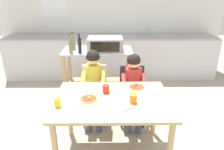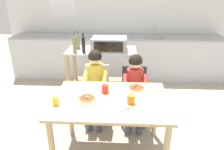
{
  "view_description": "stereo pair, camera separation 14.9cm",
  "coord_description": "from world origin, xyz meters",
  "px_view_note": "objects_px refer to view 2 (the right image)",
  "views": [
    {
      "loc": [
        -0.03,
        -2.0,
        1.84
      ],
      "look_at": [
        0.0,
        0.3,
        0.89
      ],
      "focal_mm": 34.16,
      "sensor_mm": 36.0,
      "label": 1
    },
    {
      "loc": [
        0.12,
        -1.99,
        1.84
      ],
      "look_at": [
        0.0,
        0.3,
        0.89
      ],
      "focal_mm": 34.16,
      "sensor_mm": 36.0,
      "label": 2
    }
  ],
  "objects_px": {
    "child_in_red_shirt": "(135,84)",
    "drinking_cup_orange": "(131,99)",
    "toaster_oven": "(109,44)",
    "dining_chair_right": "(134,91)",
    "dining_chair_left": "(97,89)",
    "child_in_yellow_shirt": "(95,80)",
    "kitchen_island_cart": "(102,67)",
    "bottle_slim_sauce": "(74,45)",
    "bottle_brown_beer": "(78,41)",
    "drinking_cup_red": "(105,89)",
    "drinking_cup_yellow": "(56,101)",
    "serving_spoon": "(125,110)",
    "pizza_plate_white": "(136,88)",
    "bottle_clear_vinegar": "(83,45)",
    "pizza_plate_cream": "(87,99)",
    "dining_table": "(111,107)"
  },
  "relations": [
    {
      "from": "bottle_slim_sauce",
      "to": "bottle_clear_vinegar",
      "type": "relative_size",
      "value": 0.97
    },
    {
      "from": "drinking_cup_yellow",
      "to": "serving_spoon",
      "type": "bearing_deg",
      "value": -6.14
    },
    {
      "from": "serving_spoon",
      "to": "dining_chair_right",
      "type": "bearing_deg",
      "value": 81.46
    },
    {
      "from": "bottle_clear_vinegar",
      "to": "dining_chair_right",
      "type": "height_order",
      "value": "bottle_clear_vinegar"
    },
    {
      "from": "drinking_cup_red",
      "to": "serving_spoon",
      "type": "distance_m",
      "value": 0.43
    },
    {
      "from": "child_in_red_shirt",
      "to": "serving_spoon",
      "type": "height_order",
      "value": "child_in_red_shirt"
    },
    {
      "from": "child_in_red_shirt",
      "to": "drinking_cup_orange",
      "type": "relative_size",
      "value": 11.29
    },
    {
      "from": "kitchen_island_cart",
      "to": "bottle_clear_vinegar",
      "type": "bearing_deg",
      "value": -144.87
    },
    {
      "from": "dining_chair_left",
      "to": "child_in_yellow_shirt",
      "type": "xyz_separation_m",
      "value": [
        0.0,
        -0.12,
        0.2
      ]
    },
    {
      "from": "dining_chair_right",
      "to": "serving_spoon",
      "type": "bearing_deg",
      "value": -98.54
    },
    {
      "from": "kitchen_island_cart",
      "to": "drinking_cup_orange",
      "type": "height_order",
      "value": "kitchen_island_cart"
    },
    {
      "from": "toaster_oven",
      "to": "dining_table",
      "type": "relative_size",
      "value": 0.44
    },
    {
      "from": "dining_chair_left",
      "to": "child_in_yellow_shirt",
      "type": "relative_size",
      "value": 0.76
    },
    {
      "from": "drinking_cup_orange",
      "to": "serving_spoon",
      "type": "height_order",
      "value": "drinking_cup_orange"
    },
    {
      "from": "dining_table",
      "to": "dining_chair_right",
      "type": "xyz_separation_m",
      "value": [
        0.29,
        0.7,
        -0.15
      ]
    },
    {
      "from": "bottle_slim_sauce",
      "to": "dining_chair_left",
      "type": "xyz_separation_m",
      "value": [
        0.36,
        -0.35,
        -0.56
      ]
    },
    {
      "from": "drinking_cup_orange",
      "to": "serving_spoon",
      "type": "xyz_separation_m",
      "value": [
        -0.06,
        -0.14,
        -0.04
      ]
    },
    {
      "from": "bottle_slim_sauce",
      "to": "pizza_plate_white",
      "type": "xyz_separation_m",
      "value": [
        0.89,
        -0.85,
        -0.29
      ]
    },
    {
      "from": "kitchen_island_cart",
      "to": "bottle_slim_sauce",
      "type": "height_order",
      "value": "bottle_slim_sauce"
    },
    {
      "from": "child_in_yellow_shirt",
      "to": "dining_chair_left",
      "type": "bearing_deg",
      "value": 90.0
    },
    {
      "from": "drinking_cup_yellow",
      "to": "serving_spoon",
      "type": "height_order",
      "value": "drinking_cup_yellow"
    },
    {
      "from": "toaster_oven",
      "to": "child_in_red_shirt",
      "type": "bearing_deg",
      "value": -61.05
    },
    {
      "from": "kitchen_island_cart",
      "to": "pizza_plate_cream",
      "type": "xyz_separation_m",
      "value": [
        -0.03,
        -1.32,
        0.14
      ]
    },
    {
      "from": "dining_chair_right",
      "to": "pizza_plate_white",
      "type": "distance_m",
      "value": 0.53
    },
    {
      "from": "bottle_clear_vinegar",
      "to": "serving_spoon",
      "type": "height_order",
      "value": "bottle_clear_vinegar"
    },
    {
      "from": "dining_chair_left",
      "to": "dining_chair_right",
      "type": "xyz_separation_m",
      "value": [
        0.53,
        -0.04,
        0.0
      ]
    },
    {
      "from": "pizza_plate_white",
      "to": "serving_spoon",
      "type": "height_order",
      "value": "pizza_plate_white"
    },
    {
      "from": "bottle_brown_beer",
      "to": "drinking_cup_yellow",
      "type": "relative_size",
      "value": 3.07
    },
    {
      "from": "bottle_clear_vinegar",
      "to": "serving_spoon",
      "type": "bearing_deg",
      "value": -64.95
    },
    {
      "from": "dining_table",
      "to": "pizza_plate_cream",
      "type": "bearing_deg",
      "value": -171.91
    },
    {
      "from": "pizza_plate_cream",
      "to": "serving_spoon",
      "type": "xyz_separation_m",
      "value": [
        0.4,
        -0.19,
        -0.01
      ]
    },
    {
      "from": "dining_chair_left",
      "to": "drinking_cup_orange",
      "type": "relative_size",
      "value": 8.97
    },
    {
      "from": "bottle_slim_sauce",
      "to": "child_in_red_shirt",
      "type": "xyz_separation_m",
      "value": [
        0.9,
        -0.52,
        -0.38
      ]
    },
    {
      "from": "bottle_slim_sauce",
      "to": "dining_chair_right",
      "type": "xyz_separation_m",
      "value": [
        0.9,
        -0.4,
        -0.56
      ]
    },
    {
      "from": "child_in_yellow_shirt",
      "to": "pizza_plate_cream",
      "type": "height_order",
      "value": "child_in_yellow_shirt"
    },
    {
      "from": "drinking_cup_yellow",
      "to": "child_in_yellow_shirt",
      "type": "bearing_deg",
      "value": 68.91
    },
    {
      "from": "dining_table",
      "to": "serving_spoon",
      "type": "height_order",
      "value": "serving_spoon"
    },
    {
      "from": "kitchen_island_cart",
      "to": "dining_chair_left",
      "type": "distance_m",
      "value": 0.56
    },
    {
      "from": "child_in_yellow_shirt",
      "to": "drinking_cup_red",
      "type": "relative_size",
      "value": 11.82
    },
    {
      "from": "serving_spoon",
      "to": "kitchen_island_cart",
      "type": "bearing_deg",
      "value": 103.73
    },
    {
      "from": "bottle_slim_sauce",
      "to": "child_in_yellow_shirt",
      "type": "distance_m",
      "value": 0.7
    },
    {
      "from": "pizza_plate_cream",
      "to": "kitchen_island_cart",
      "type": "bearing_deg",
      "value": 88.82
    },
    {
      "from": "dining_table",
      "to": "dining_chair_left",
      "type": "xyz_separation_m",
      "value": [
        -0.25,
        0.74,
        -0.15
      ]
    },
    {
      "from": "bottle_slim_sauce",
      "to": "bottle_brown_beer",
      "type": "height_order",
      "value": "bottle_slim_sauce"
    },
    {
      "from": "pizza_plate_white",
      "to": "drinking_cup_orange",
      "type": "xyz_separation_m",
      "value": [
        -0.07,
        -0.32,
        0.03
      ]
    },
    {
      "from": "toaster_oven",
      "to": "dining_chair_right",
      "type": "height_order",
      "value": "toaster_oven"
    },
    {
      "from": "child_in_yellow_shirt",
      "to": "serving_spoon",
      "type": "height_order",
      "value": "child_in_yellow_shirt"
    },
    {
      "from": "dining_table",
      "to": "pizza_plate_white",
      "type": "relative_size",
      "value": 5.1
    },
    {
      "from": "drinking_cup_yellow",
      "to": "toaster_oven",
      "type": "bearing_deg",
      "value": 72.53
    },
    {
      "from": "bottle_slim_sauce",
      "to": "drinking_cup_yellow",
      "type": "xyz_separation_m",
      "value": [
        0.06,
        -1.25,
        -0.25
      ]
    }
  ]
}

